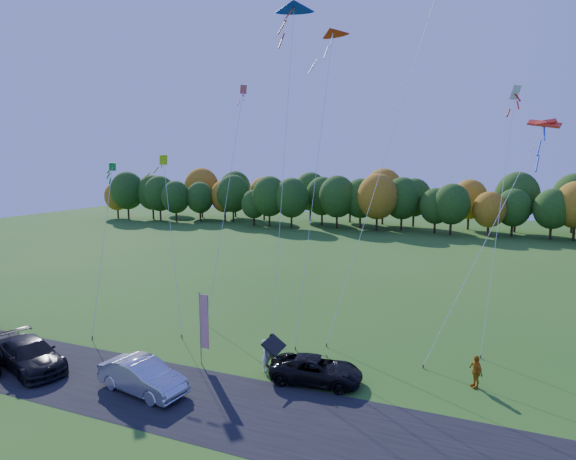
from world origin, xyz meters
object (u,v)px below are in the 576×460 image
(black_suv, at_px, (316,370))
(person_east, at_px, (476,371))
(silver_sedan, at_px, (143,376))
(feather_flag, at_px, (203,321))

(black_suv, relative_size, person_east, 2.83)
(silver_sedan, xyz_separation_m, person_east, (15.55, 6.54, 0.04))
(black_suv, distance_m, silver_sedan, 8.83)
(black_suv, distance_m, feather_flag, 6.87)
(black_suv, height_order, silver_sedan, silver_sedan)
(black_suv, xyz_separation_m, silver_sedan, (-7.81, -4.12, 0.14))
(black_suv, distance_m, person_east, 8.11)
(silver_sedan, height_order, feather_flag, feather_flag)
(person_east, distance_m, feather_flag, 14.70)
(black_suv, xyz_separation_m, feather_flag, (-6.60, -0.31, 1.90))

